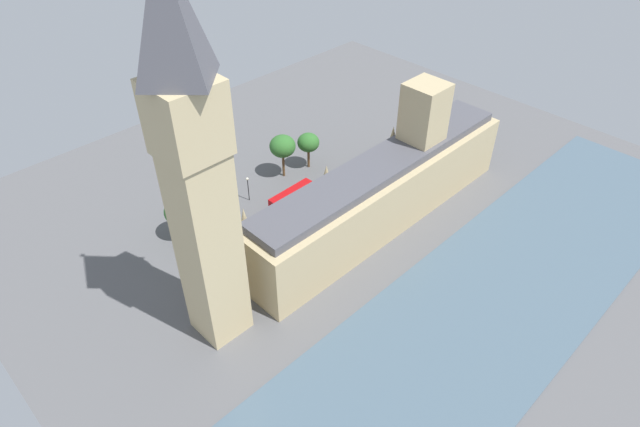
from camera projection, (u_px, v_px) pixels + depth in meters
ground_plane at (371, 216)px, 109.31m from camera, size 132.58×132.58×0.00m
river_thames at (501, 293)px, 92.81m from camera, size 28.89×119.32×0.25m
parliament_building at (385, 187)px, 104.15m from camera, size 11.76×62.58×25.61m
clock_tower at (195, 168)px, 68.55m from camera, size 8.17×8.17×58.57m
car_white_midblock at (380, 161)px, 123.28m from camera, size 2.07×4.13×1.74m
car_yellow_cab_trailing at (349, 182)px, 116.95m from camera, size 1.97×4.17×1.74m
double_decker_bus_kerbside at (292, 199)px, 109.26m from camera, size 2.86×10.56×4.75m
pedestrian_opposite_hall at (361, 191)px, 114.55m from camera, size 0.60×0.49×1.68m
plane_tree_far_end at (283, 146)px, 115.77m from camera, size 5.61×5.61×9.98m
plane_tree_near_tower at (180, 212)px, 100.67m from camera, size 6.02×6.02×8.66m
plane_tree_under_trees at (308, 143)px, 119.31m from camera, size 4.88×4.88×8.43m
plane_tree_leading at (199, 198)px, 103.18m from camera, size 5.04×5.04×8.75m
street_lamp_by_river_gate at (248, 184)px, 110.95m from camera, size 0.56×0.56×5.67m
street_lamp_corner at (220, 194)px, 107.06m from camera, size 0.56×0.56×6.90m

